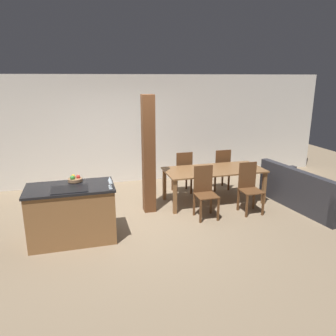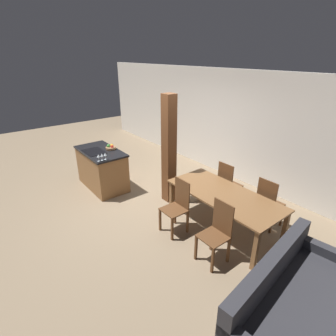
{
  "view_description": "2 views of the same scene",
  "coord_description": "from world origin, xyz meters",
  "px_view_note": "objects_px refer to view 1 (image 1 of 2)",
  "views": [
    {
      "loc": [
        -1.0,
        -5.63,
        2.64
      ],
      "look_at": [
        0.6,
        0.2,
        0.95
      ],
      "focal_mm": 35.0,
      "sensor_mm": 36.0,
      "label": 1
    },
    {
      "loc": [
        4.32,
        -2.71,
        3.03
      ],
      "look_at": [
        0.6,
        0.2,
        0.95
      ],
      "focal_mm": 28.0,
      "sensor_mm": 36.0,
      "label": 2
    }
  ],
  "objects_px": {
    "dining_chair_near_left": "(205,191)",
    "dining_chair_near_right": "(249,187)",
    "wine_glass_near": "(111,182)",
    "couch": "(308,194)",
    "wine_glass_far": "(110,179)",
    "wine_glass_middle": "(110,180)",
    "dining_chair_far_left": "(183,172)",
    "fruit_bowl": "(75,179)",
    "kitchen_island": "(72,213)",
    "dining_table": "(214,173)",
    "dining_chair_far_right": "(221,169)",
    "timber_post": "(149,155)"
  },
  "relations": [
    {
      "from": "dining_chair_far_left",
      "to": "couch",
      "type": "height_order",
      "value": "dining_chair_far_left"
    },
    {
      "from": "fruit_bowl",
      "to": "dining_chair_far_right",
      "type": "distance_m",
      "value": 3.66
    },
    {
      "from": "wine_glass_far",
      "to": "timber_post",
      "type": "height_order",
      "value": "timber_post"
    },
    {
      "from": "wine_glass_middle",
      "to": "dining_table",
      "type": "distance_m",
      "value": 2.65
    },
    {
      "from": "wine_glass_near",
      "to": "wine_glass_middle",
      "type": "bearing_deg",
      "value": 90.0
    },
    {
      "from": "kitchen_island",
      "to": "couch",
      "type": "height_order",
      "value": "kitchen_island"
    },
    {
      "from": "kitchen_island",
      "to": "dining_chair_far_left",
      "type": "height_order",
      "value": "dining_chair_far_left"
    },
    {
      "from": "fruit_bowl",
      "to": "timber_post",
      "type": "height_order",
      "value": "timber_post"
    },
    {
      "from": "timber_post",
      "to": "fruit_bowl",
      "type": "bearing_deg",
      "value": -155.21
    },
    {
      "from": "dining_table",
      "to": "dining_chair_near_left",
      "type": "distance_m",
      "value": 0.85
    },
    {
      "from": "dining_chair_near_left",
      "to": "couch",
      "type": "relative_size",
      "value": 0.46
    },
    {
      "from": "couch",
      "to": "timber_post",
      "type": "bearing_deg",
      "value": 71.22
    },
    {
      "from": "dining_chair_far_left",
      "to": "fruit_bowl",
      "type": "bearing_deg",
      "value": 31.49
    },
    {
      "from": "timber_post",
      "to": "wine_glass_near",
      "type": "bearing_deg",
      "value": -125.76
    },
    {
      "from": "dining_chair_near_right",
      "to": "wine_glass_far",
      "type": "bearing_deg",
      "value": -170.44
    },
    {
      "from": "wine_glass_middle",
      "to": "dining_chair_near_right",
      "type": "height_order",
      "value": "wine_glass_middle"
    },
    {
      "from": "wine_glass_middle",
      "to": "wine_glass_far",
      "type": "xyz_separation_m",
      "value": [
        0.0,
        0.08,
        0.0
      ]
    },
    {
      "from": "wine_glass_middle",
      "to": "couch",
      "type": "distance_m",
      "value": 4.22
    },
    {
      "from": "dining_chair_near_right",
      "to": "kitchen_island",
      "type": "bearing_deg",
      "value": -174.81
    },
    {
      "from": "couch",
      "to": "dining_chair_near_right",
      "type": "bearing_deg",
      "value": 79.07
    },
    {
      "from": "dining_chair_far_right",
      "to": "timber_post",
      "type": "xyz_separation_m",
      "value": [
        -1.92,
        -0.81,
        0.64
      ]
    },
    {
      "from": "dining_table",
      "to": "timber_post",
      "type": "distance_m",
      "value": 1.54
    },
    {
      "from": "dining_chair_near_left",
      "to": "dining_table",
      "type": "bearing_deg",
      "value": 55.45
    },
    {
      "from": "wine_glass_middle",
      "to": "dining_chair_far_left",
      "type": "bearing_deg",
      "value": 46.42
    },
    {
      "from": "kitchen_island",
      "to": "dining_chair_far_right",
      "type": "bearing_deg",
      "value": 26.37
    },
    {
      "from": "dining_chair_near_right",
      "to": "dining_chair_far_left",
      "type": "bearing_deg",
      "value": 124.55
    },
    {
      "from": "wine_glass_near",
      "to": "dining_chair_near_left",
      "type": "bearing_deg",
      "value": 18.74
    },
    {
      "from": "wine_glass_near",
      "to": "wine_glass_far",
      "type": "xyz_separation_m",
      "value": [
        0.0,
        0.15,
        0.0
      ]
    },
    {
      "from": "fruit_bowl",
      "to": "wine_glass_far",
      "type": "height_order",
      "value": "wine_glass_far"
    },
    {
      "from": "wine_glass_middle",
      "to": "kitchen_island",
      "type": "bearing_deg",
      "value": 159.45
    },
    {
      "from": "couch",
      "to": "dining_chair_near_left",
      "type": "bearing_deg",
      "value": 80.55
    },
    {
      "from": "wine_glass_near",
      "to": "couch",
      "type": "xyz_separation_m",
      "value": [
        4.12,
        0.54,
        -0.78
      ]
    },
    {
      "from": "dining_chair_near_right",
      "to": "timber_post",
      "type": "distance_m",
      "value": 2.11
    },
    {
      "from": "wine_glass_far",
      "to": "dining_chair_far_right",
      "type": "distance_m",
      "value": 3.38
    },
    {
      "from": "kitchen_island",
      "to": "fruit_bowl",
      "type": "distance_m",
      "value": 0.57
    },
    {
      "from": "wine_glass_near",
      "to": "dining_table",
      "type": "xyz_separation_m",
      "value": [
        2.31,
        1.31,
        -0.41
      ]
    },
    {
      "from": "fruit_bowl",
      "to": "dining_chair_near_left",
      "type": "distance_m",
      "value": 2.42
    },
    {
      "from": "fruit_bowl",
      "to": "couch",
      "type": "xyz_separation_m",
      "value": [
        4.66,
        -0.01,
        -0.71
      ]
    },
    {
      "from": "wine_glass_far",
      "to": "dining_chair_near_right",
      "type": "xyz_separation_m",
      "value": [
        2.78,
        0.47,
        -0.54
      ]
    },
    {
      "from": "fruit_bowl",
      "to": "timber_post",
      "type": "distance_m",
      "value": 1.56
    },
    {
      "from": "fruit_bowl",
      "to": "couch",
      "type": "bearing_deg",
      "value": -0.1
    },
    {
      "from": "wine_glass_far",
      "to": "timber_post",
      "type": "relative_size",
      "value": 0.07
    },
    {
      "from": "dining_chair_near_right",
      "to": "timber_post",
      "type": "relative_size",
      "value": 0.43
    },
    {
      "from": "couch",
      "to": "dining_chair_far_right",
      "type": "bearing_deg",
      "value": 34.97
    },
    {
      "from": "kitchen_island",
      "to": "fruit_bowl",
      "type": "height_order",
      "value": "fruit_bowl"
    },
    {
      "from": "kitchen_island",
      "to": "dining_chair_far_right",
      "type": "distance_m",
      "value": 3.81
    },
    {
      "from": "couch",
      "to": "wine_glass_middle",
      "type": "bearing_deg",
      "value": 89.03
    },
    {
      "from": "dining_chair_near_left",
      "to": "dining_chair_near_right",
      "type": "relative_size",
      "value": 1.0
    },
    {
      "from": "dining_chair_near_left",
      "to": "dining_chair_near_right",
      "type": "distance_m",
      "value": 0.95
    },
    {
      "from": "dining_chair_near_left",
      "to": "couch",
      "type": "height_order",
      "value": "dining_chair_near_left"
    }
  ]
}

